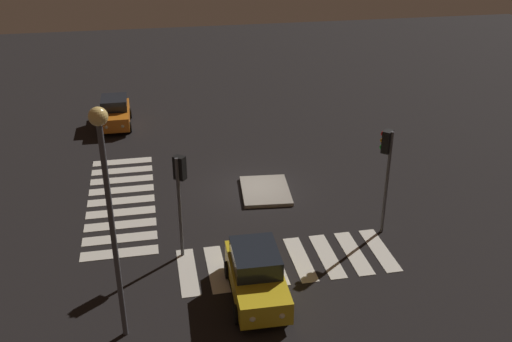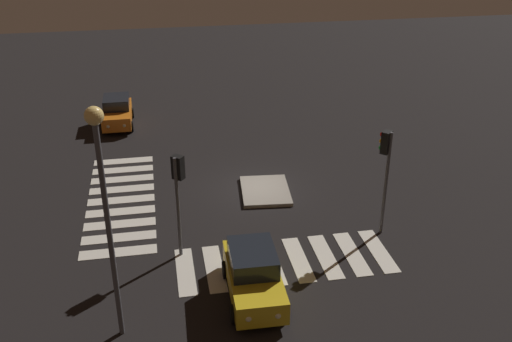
% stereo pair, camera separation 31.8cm
% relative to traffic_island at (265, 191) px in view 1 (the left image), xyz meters
% --- Properties ---
extents(ground_plane, '(80.00, 80.00, 0.00)m').
position_rel_traffic_island_xyz_m(ground_plane, '(-0.47, -0.39, -0.09)').
color(ground_plane, black).
extents(traffic_island, '(3.34, 2.63, 0.18)m').
position_rel_traffic_island_xyz_m(traffic_island, '(0.00, 0.00, 0.00)').
color(traffic_island, gray).
rests_on(traffic_island, ground).
extents(car_yellow, '(4.35, 2.11, 1.87)m').
position_rel_traffic_island_xyz_m(car_yellow, '(7.89, -2.02, 0.83)').
color(car_yellow, gold).
rests_on(car_yellow, ground).
extents(car_orange, '(4.17, 1.97, 1.81)m').
position_rel_traffic_island_xyz_m(car_orange, '(-10.89, -7.54, 0.80)').
color(car_orange, orange).
rests_on(car_orange, ground).
extents(traffic_light_north, '(0.53, 0.54, 4.75)m').
position_rel_traffic_island_xyz_m(traffic_light_north, '(4.50, 4.18, 3.50)').
color(traffic_light_north, '#47474C').
rests_on(traffic_light_north, ground).
extents(traffic_light_east, '(0.53, 0.54, 4.41)m').
position_rel_traffic_island_xyz_m(traffic_light_east, '(4.64, -4.42, 3.25)').
color(traffic_light_east, '#47474C').
rests_on(traffic_light_east, ground).
extents(street_lamp, '(0.56, 0.56, 8.13)m').
position_rel_traffic_island_xyz_m(street_lamp, '(9.10, -6.78, 5.41)').
color(street_lamp, '#47474C').
rests_on(street_lamp, ground).
extents(crosswalk_near, '(9.90, 3.20, 0.02)m').
position_rel_traffic_island_xyz_m(crosswalk_near, '(-0.47, -7.08, -0.08)').
color(crosswalk_near, silver).
rests_on(crosswalk_near, ground).
extents(crosswalk_side, '(3.20, 8.75, 0.02)m').
position_rel_traffic_island_xyz_m(crosswalk_side, '(5.98, -0.39, -0.08)').
color(crosswalk_side, silver).
rests_on(crosswalk_side, ground).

